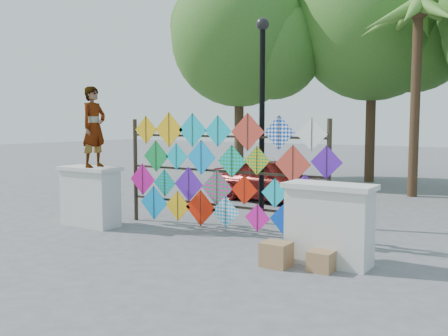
{
  "coord_description": "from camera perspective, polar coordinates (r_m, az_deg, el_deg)",
  "views": [
    {
      "loc": [
        5.49,
        -7.58,
        2.24
      ],
      "look_at": [
        0.22,
        0.6,
        1.34
      ],
      "focal_mm": 40.0,
      "sensor_mm": 36.0,
      "label": 1
    }
  ],
  "objects": [
    {
      "name": "tree_mid",
      "position": [
        19.69,
        17.01,
        15.41
      ],
      "size": [
        6.3,
        5.6,
        8.61
      ],
      "color": "#4B3720",
      "rests_on": "ground"
    },
    {
      "name": "ground",
      "position": [
        9.63,
        -3.08,
        -8.17
      ],
      "size": [
        80.0,
        80.0,
        0.0
      ],
      "primitive_type": "plane",
      "color": "gray",
      "rests_on": "ground"
    },
    {
      "name": "parapet_right",
      "position": [
        8.05,
        11.9,
        -6.21
      ],
      "size": [
        1.4,
        0.65,
        1.28
      ],
      "color": "silver",
      "rests_on": "ground"
    },
    {
      "name": "tree_west",
      "position": [
        19.59,
        2.06,
        14.52
      ],
      "size": [
        5.85,
        5.2,
        8.01
      ],
      "color": "#4B3720",
      "rests_on": "ground"
    },
    {
      "name": "sedan",
      "position": [
        14.06,
        5.42,
        -1.36
      ],
      "size": [
        3.82,
        2.06,
        1.23
      ],
      "primitive_type": "imported",
      "rotation": [
        0.0,
        0.0,
        1.4
      ],
      "color": "#621210",
      "rests_on": "ground"
    },
    {
      "name": "palm_tree",
      "position": [
        16.16,
        21.27,
        14.61
      ],
      "size": [
        3.62,
        3.62,
        5.83
      ],
      "color": "#4B3720",
      "rests_on": "ground"
    },
    {
      "name": "cardboard_box_near",
      "position": [
        7.89,
        5.99,
        -9.78
      ],
      "size": [
        0.43,
        0.38,
        0.38
      ],
      "primitive_type": "cube",
      "color": "#A0714D",
      "rests_on": "ground"
    },
    {
      "name": "cardboard_box_far",
      "position": [
        7.76,
        11.06,
        -10.41
      ],
      "size": [
        0.36,
        0.33,
        0.31
      ],
      "primitive_type": "cube",
      "color": "#A0714D",
      "rests_on": "ground"
    },
    {
      "name": "kite_rack",
      "position": [
        9.99,
        -0.42,
        -0.57
      ],
      "size": [
        4.93,
        0.24,
        2.45
      ],
      "color": "#2E2619",
      "rests_on": "ground"
    },
    {
      "name": "lamppost",
      "position": [
        10.91,
        4.37,
        7.65
      ],
      "size": [
        0.28,
        0.28,
        4.46
      ],
      "color": "black",
      "rests_on": "ground"
    },
    {
      "name": "vendor_woman",
      "position": [
        10.91,
        -14.65,
        4.56
      ],
      "size": [
        0.44,
        0.64,
        1.7
      ],
      "primitive_type": "imported",
      "rotation": [
        0.0,
        0.0,
        1.62
      ],
      "color": "#99999E",
      "rests_on": "parapet_left"
    },
    {
      "name": "parapet_left",
      "position": [
        11.14,
        -15.05,
        -3.09
      ],
      "size": [
        1.4,
        0.65,
        1.28
      ],
      "color": "silver",
      "rests_on": "ground"
    }
  ]
}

